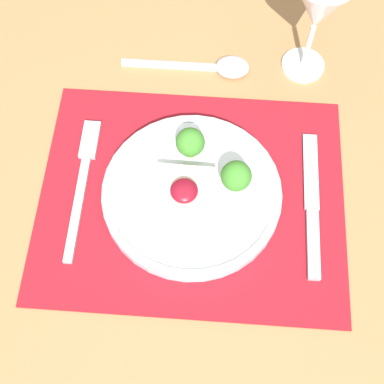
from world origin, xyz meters
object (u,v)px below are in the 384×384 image
Objects in this scene: dinner_plate at (193,192)px; knife at (312,213)px; wine_glass_near at (319,10)px; fork at (83,177)px; spoon at (218,67)px.

dinner_plate is 0.16m from knife.
wine_glass_near is (0.16, 0.24, 0.10)m from dinner_plate.
wine_glass_near is at bearing 89.83° from knife.
wine_glass_near is (-0.01, 0.25, 0.11)m from knife.
fork is 1.00× the size of knife.
dinner_plate is 0.30m from wine_glass_near.
knife is 1.32× the size of wine_glass_near.
spoon is 0.17m from wine_glass_near.
fork is 0.40m from wine_glass_near.
dinner_plate is 0.16m from fork.
dinner_plate reaches higher than knife.
fork is 0.32m from knife.
fork is at bearing -130.70° from spoon.
spoon is at bearing 49.10° from fork.
spoon is at bearing 84.29° from dinner_plate.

